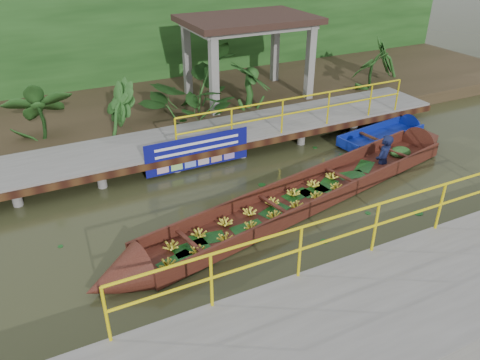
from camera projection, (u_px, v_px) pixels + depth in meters
name	position (u px, v px, depth m)	size (l,w,h in m)	color
ground	(255.00, 210.00, 11.03)	(80.00, 80.00, 0.00)	#303219
land_strip	(158.00, 104.00, 16.80)	(30.00, 8.00, 0.45)	#302818
far_dock	(201.00, 138.00, 13.49)	(16.00, 2.06, 1.66)	slate
near_dock	(423.00, 300.00, 7.97)	(18.00, 2.40, 1.73)	slate
pavilion	(248.00, 28.00, 15.77)	(4.40, 3.00, 3.00)	slate
foliage_backdrop	(134.00, 40.00, 17.90)	(30.00, 0.80, 4.00)	#173A12
vendor_boat	(315.00, 189.00, 11.46)	(11.33, 3.44, 2.14)	#38150F
moored_blue_boat	(398.00, 131.00, 14.84)	(3.52, 1.37, 0.82)	navy
blue_banner	(198.00, 152.00, 12.53)	(2.93, 0.04, 0.92)	navy
tropical_plants	(241.00, 79.00, 15.36)	(14.56, 1.56, 1.95)	#173A12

